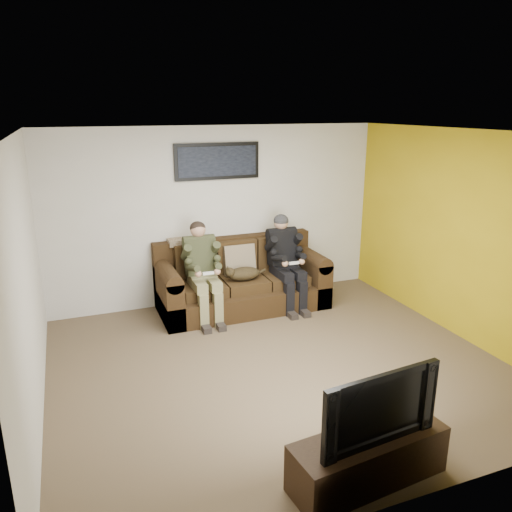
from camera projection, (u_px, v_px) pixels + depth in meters
name	position (u px, v px, depth m)	size (l,w,h in m)	color
floor	(278.00, 365.00, 5.74)	(5.00, 5.00, 0.00)	brown
ceiling	(281.00, 133.00, 4.99)	(5.00, 5.00, 0.00)	silver
wall_back	(218.00, 216.00, 7.38)	(5.00, 5.00, 0.00)	beige
wall_front	(413.00, 347.00, 3.35)	(5.00, 5.00, 0.00)	beige
wall_left	(26.00, 285.00, 4.50)	(4.50, 4.50, 0.00)	beige
wall_right	(463.00, 236.00, 6.23)	(4.50, 4.50, 0.00)	beige
accent_wall_right	(462.00, 236.00, 6.22)	(4.50, 4.50, 0.00)	#B99C12
sofa	(240.00, 282.00, 7.34)	(2.42, 1.04, 0.99)	#301E0E
throw_pillow	(239.00, 260.00, 7.29)	(0.46, 0.13, 0.44)	#7E6C52
throw_blanket	(185.00, 241.00, 7.18)	(0.49, 0.24, 0.09)	tan
person_left	(202.00, 265.00, 6.83)	(0.51, 0.87, 1.34)	#888155
person_right	(285.00, 256.00, 7.26)	(0.51, 0.86, 1.35)	black
cat	(243.00, 274.00, 7.05)	(0.66, 0.26, 0.24)	#3F3018
framed_poster	(217.00, 161.00, 7.11)	(1.25, 0.05, 0.52)	black
tv_stand	(368.00, 458.00, 3.91)	(1.29, 0.41, 0.41)	black
television	(372.00, 403.00, 3.77)	(1.03, 0.14, 0.59)	black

